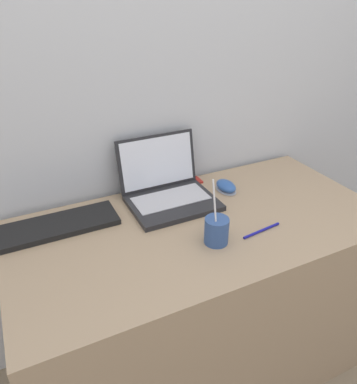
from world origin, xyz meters
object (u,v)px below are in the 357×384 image
at_px(laptop, 167,189).
at_px(usb_stick, 198,180).
at_px(external_keyboard, 57,226).
at_px(drink_cup, 216,230).
at_px(computer_mouse, 226,186).
at_px(pen, 262,231).

xyz_separation_m(laptop, usb_stick, (0.18, 0.09, -0.04)).
xyz_separation_m(external_keyboard, usb_stick, (0.61, 0.10, -0.01)).
height_order(laptop, drink_cup, laptop).
xyz_separation_m(computer_mouse, usb_stick, (-0.06, 0.12, -0.01)).
bearing_deg(usb_stick, drink_cup, -110.89).
height_order(drink_cup, pen, drink_cup).
bearing_deg(external_keyboard, usb_stick, 9.27).
xyz_separation_m(computer_mouse, external_keyboard, (-0.67, 0.02, -0.01)).
relative_size(external_keyboard, usb_stick, 6.93).
distance_m(usb_stick, pen, 0.43).
distance_m(drink_cup, external_keyboard, 0.55).
bearing_deg(drink_cup, external_keyboard, 145.73).
bearing_deg(laptop, drink_cup, -85.07).
relative_size(laptop, computer_mouse, 2.92).
height_order(drink_cup, usb_stick, drink_cup).
height_order(laptop, usb_stick, laptop).
height_order(drink_cup, external_keyboard, drink_cup).
relative_size(drink_cup, computer_mouse, 2.03).
bearing_deg(drink_cup, usb_stick, 69.11).
height_order(computer_mouse, external_keyboard, computer_mouse).
distance_m(drink_cup, computer_mouse, 0.36).
bearing_deg(pen, drink_cup, 173.93).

